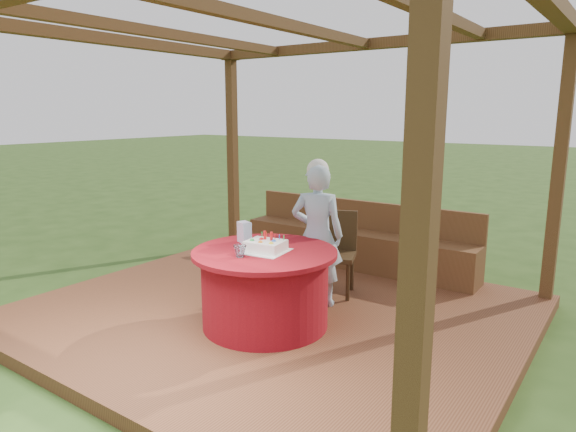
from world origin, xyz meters
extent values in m
plane|color=#2A4818|center=(0.00, 0.00, 0.00)|extent=(60.00, 60.00, 0.00)
cube|color=brown|center=(0.00, 0.00, 0.06)|extent=(4.50, 4.00, 0.12)
cube|color=brown|center=(2.13, -1.88, 1.42)|extent=(0.12, 0.12, 2.60)
cube|color=brown|center=(-2.13, 1.88, 1.42)|extent=(0.12, 0.12, 2.60)
cube|color=brown|center=(2.13, 1.88, 1.42)|extent=(0.12, 0.12, 2.60)
cube|color=brown|center=(0.00, 1.88, 2.78)|extent=(4.50, 0.14, 0.12)
cube|color=brown|center=(-2.13, 0.00, 2.78)|extent=(0.14, 4.00, 0.12)
cube|color=brown|center=(-1.30, 0.00, 2.78)|extent=(0.10, 3.70, 0.10)
cube|color=brown|center=(0.00, 0.00, 2.78)|extent=(0.10, 3.70, 0.10)
cube|color=brown|center=(1.30, 0.00, 2.78)|extent=(0.10, 3.70, 0.10)
cube|color=brown|center=(0.00, 1.70, 0.34)|extent=(3.00, 0.42, 0.45)
cube|color=brown|center=(0.00, 1.88, 0.75)|extent=(3.00, 0.06, 0.35)
cylinder|color=maroon|center=(0.18, -0.36, 0.45)|extent=(1.12, 1.12, 0.65)
cylinder|color=maroon|center=(0.18, -0.36, 0.79)|extent=(1.28, 1.28, 0.04)
cube|color=#392612|center=(0.28, 0.70, 0.53)|extent=(0.54, 0.54, 0.05)
cylinder|color=#392612|center=(0.18, 0.48, 0.33)|extent=(0.04, 0.04, 0.41)
cylinder|color=#392612|center=(0.49, 0.60, 0.33)|extent=(0.04, 0.04, 0.41)
cylinder|color=#392612|center=(0.06, 0.79, 0.33)|extent=(0.04, 0.04, 0.41)
cylinder|color=#392612|center=(0.37, 0.91, 0.33)|extent=(0.04, 0.04, 0.41)
cube|color=#392612|center=(0.21, 0.87, 0.76)|extent=(0.40, 0.19, 0.45)
imported|color=#91B9D8|center=(0.27, 0.36, 0.82)|extent=(0.60, 0.50, 1.40)
sphere|color=white|center=(0.27, 0.36, 1.46)|extent=(0.21, 0.21, 0.21)
cube|color=white|center=(0.21, -0.38, 0.82)|extent=(0.41, 0.41, 0.01)
cube|color=white|center=(0.21, -0.38, 0.87)|extent=(0.35, 0.29, 0.09)
cylinder|color=red|center=(0.17, -0.34, 0.95)|extent=(0.03, 0.03, 0.07)
cylinder|color=red|center=(0.24, -0.34, 0.95)|extent=(0.03, 0.03, 0.07)
sphere|color=green|center=(0.11, -0.44, 0.92)|extent=(0.04, 0.04, 0.04)
sphere|color=orange|center=(0.21, -0.45, 0.92)|extent=(0.04, 0.04, 0.04)
sphere|color=yellow|center=(0.31, -0.43, 0.92)|extent=(0.04, 0.04, 0.04)
sphere|color=red|center=(0.15, -0.36, 0.92)|extent=(0.04, 0.04, 0.04)
sphere|color=blue|center=(0.28, -0.35, 0.92)|extent=(0.04, 0.04, 0.04)
cube|color=#F09BCD|center=(-0.15, -0.24, 0.91)|extent=(0.16, 0.13, 0.19)
imported|color=white|center=(0.14, -0.64, 0.87)|extent=(0.15, 0.15, 0.10)
camera|label=1|loc=(2.84, -3.79, 2.01)|focal=32.00mm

